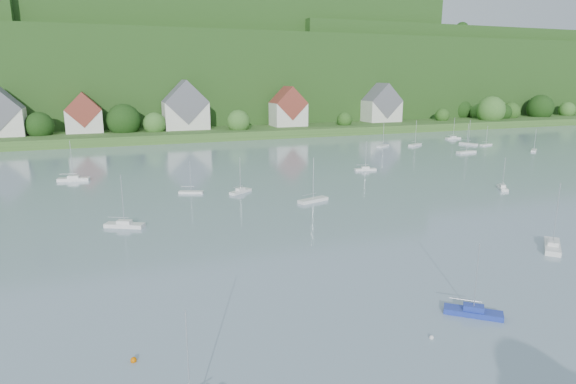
{
  "coord_description": "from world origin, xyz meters",
  "views": [
    {
      "loc": [
        -23.54,
        4.97,
        21.76
      ],
      "look_at": [
        2.94,
        75.0,
        4.0
      ],
      "focal_mm": 30.17,
      "sensor_mm": 36.0,
      "label": 1
    }
  ],
  "objects": [
    {
      "name": "far_shore_strip",
      "position": [
        0.0,
        200.0,
        1.5
      ],
      "size": [
        600.0,
        60.0,
        3.0
      ],
      "primitive_type": "cube",
      "color": "#315821",
      "rests_on": "ground"
    },
    {
      "name": "village_building_2",
      "position": [
        5.0,
        188.0,
        10.27
      ],
      "size": [
        16.0,
        11.44,
        18.0
      ],
      "color": "beige",
      "rests_on": "far_shore_strip"
    },
    {
      "name": "village_building_4",
      "position": [
        90.0,
        190.0,
        9.59
      ],
      "size": [
        15.0,
        10.4,
        16.5
      ],
      "color": "beige",
      "rests_on": "far_shore_strip"
    },
    {
      "name": "mooring_buoy_1",
      "position": [
        1.15,
        35.53,
        0.0
      ],
      "size": [
        0.39,
        0.39,
        0.39
      ],
      "primitive_type": "sphere",
      "color": "silver",
      "rests_on": "ground"
    },
    {
      "name": "forested_ridge",
      "position": [
        0.39,
        268.57,
        22.89
      ],
      "size": [
        620.0,
        181.22,
        69.89
      ],
      "color": "#143912",
      "rests_on": "ground"
    },
    {
      "name": "near_sailboat_1",
      "position": [
        7.42,
        37.66,
        0.41
      ],
      "size": [
        4.98,
        4.51,
        7.1
      ],
      "rotation": [
        0.0,
        0.0,
        -0.7
      ],
      "color": "navy",
      "rests_on": "ground"
    },
    {
      "name": "village_building_1",
      "position": [
        -30.0,
        189.0,
        8.75
      ],
      "size": [
        12.0,
        9.36,
        14.0
      ],
      "color": "beige",
      "rests_on": "far_shore_strip"
    },
    {
      "name": "mooring_buoy_3",
      "position": [
        -22.91,
        40.96,
        0.0
      ],
      "size": [
        0.49,
        0.49,
        0.49
      ],
      "primitive_type": "sphere",
      "color": "#CA5F00",
      "rests_on": "ground"
    },
    {
      "name": "village_building_3",
      "position": [
        45.0,
        186.0,
        9.43
      ],
      "size": [
        13.0,
        10.4,
        15.5
      ],
      "color": "beige",
      "rests_on": "far_shore_strip"
    },
    {
      "name": "village_building_0",
      "position": [
        -55.0,
        187.0,
        9.51
      ],
      "size": [
        14.0,
        10.4,
        16.0
      ],
      "color": "beige",
      "rests_on": "far_shore_strip"
    },
    {
      "name": "far_sailboat_cluster",
      "position": [
        18.23,
        116.87,
        0.38
      ],
      "size": [
        184.76,
        77.22,
        8.71
      ],
      "color": "silver",
      "rests_on": "ground"
    },
    {
      "name": "near_sailboat_3",
      "position": [
        29.81,
        48.56,
        0.46
      ],
      "size": [
        5.99,
        5.76,
        8.77
      ],
      "rotation": [
        0.0,
        0.0,
        0.75
      ],
      "color": "silver",
      "rests_on": "ground"
    }
  ]
}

